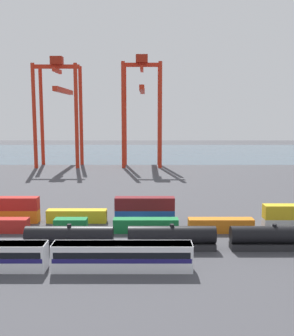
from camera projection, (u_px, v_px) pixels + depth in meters
The scene contains 14 objects.
ground_plane at pixel (141, 189), 116.46m from camera, with size 420.00×420.00×0.00m, color #424247.
harbour_water at pixel (145, 152), 224.60m from camera, with size 400.00×110.00×0.01m, color #475B6B.
passenger_train at pixel (51, 255), 55.77m from camera, with size 40.31×3.14×3.90m.
freight_tank_row at pixel (225, 238), 64.16m from camera, with size 64.21×2.76×4.22m.
shipping_container_1 at pixel (73, 225), 73.69m from camera, with size 6.04×2.44×2.60m, color #197538.
shipping_container_2 at pixel (147, 225), 73.64m from camera, with size 12.10×2.44×2.60m, color #197538.
shipping_container_3 at pixel (222, 225), 73.58m from camera, with size 12.10×2.44×2.60m, color orange.
shipping_container_8 at pixel (11, 216), 80.47m from camera, with size 12.10×2.44×2.60m, color orange.
shipping_container_9 at pixel (10, 203), 80.12m from camera, with size 12.10×2.44×2.60m, color #AD211C.
shipping_container_10 at pixel (79, 216), 80.42m from camera, with size 12.10×2.44×2.60m, color gold.
shipping_container_11 at pixel (146, 216), 80.36m from camera, with size 12.10×2.44×2.60m, color #1C4299.
shipping_container_12 at pixel (146, 203), 80.00m from camera, with size 12.10×2.44×2.60m, color maroon.
gantry_crane_west at pixel (61, 101), 164.86m from camera, with size 18.40×35.24×44.85m.
gantry_crane_central at pixel (144, 100), 165.08m from camera, with size 16.34×37.25×45.56m.
Camera 1 is at (2.19, -74.52, 22.00)m, focal length 42.24 mm.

